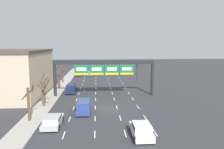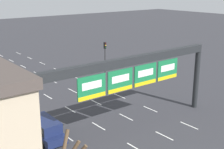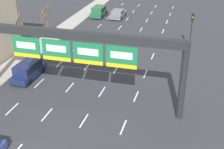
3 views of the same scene
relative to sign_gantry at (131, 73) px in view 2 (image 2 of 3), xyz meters
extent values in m
cube|color=white|center=(-4.95, 2.45, -5.26)|extent=(0.12, 2.00, 0.01)
cube|color=white|center=(-4.95, 7.45, -5.26)|extent=(0.12, 2.00, 0.01)
cube|color=white|center=(-4.95, 12.45, -5.26)|extent=(0.12, 2.00, 0.01)
cube|color=white|center=(-4.95, 17.45, -5.26)|extent=(0.12, 2.00, 0.01)
cube|color=white|center=(-1.65, -2.55, -5.26)|extent=(0.12, 2.00, 0.01)
cube|color=white|center=(-1.65, 2.45, -5.26)|extent=(0.12, 2.00, 0.01)
cube|color=white|center=(-1.65, 7.45, -5.26)|extent=(0.12, 2.00, 0.01)
cube|color=white|center=(-1.65, 12.45, -5.26)|extent=(0.12, 2.00, 0.01)
cube|color=white|center=(-1.65, 17.45, -5.26)|extent=(0.12, 2.00, 0.01)
cube|color=white|center=(-1.65, 22.45, -5.26)|extent=(0.12, 2.00, 0.01)
cube|color=white|center=(-1.65, 27.45, -5.26)|extent=(0.12, 2.00, 0.01)
cube|color=white|center=(1.65, -2.55, -5.26)|extent=(0.12, 2.00, 0.01)
cube|color=white|center=(1.65, 2.45, -5.26)|extent=(0.12, 2.00, 0.01)
cube|color=white|center=(1.65, 7.45, -5.26)|extent=(0.12, 2.00, 0.01)
cube|color=white|center=(1.65, 12.45, -5.26)|extent=(0.12, 2.00, 0.01)
cube|color=white|center=(1.65, 17.45, -5.26)|extent=(0.12, 2.00, 0.01)
cube|color=white|center=(1.65, 22.45, -5.26)|extent=(0.12, 2.00, 0.01)
cube|color=white|center=(1.65, 27.45, -5.26)|extent=(0.12, 2.00, 0.01)
cube|color=white|center=(1.65, 32.45, -5.26)|extent=(0.12, 2.00, 0.01)
cube|color=white|center=(1.65, 37.45, -5.26)|extent=(0.12, 2.00, 0.01)
cube|color=white|center=(4.95, -2.55, -5.26)|extent=(0.12, 2.00, 0.01)
cube|color=white|center=(4.95, 2.45, -5.26)|extent=(0.12, 2.00, 0.01)
cube|color=white|center=(4.95, 7.45, -5.26)|extent=(0.12, 2.00, 0.01)
cube|color=white|center=(4.95, 12.45, -5.26)|extent=(0.12, 2.00, 0.01)
cube|color=white|center=(4.95, 17.45, -5.26)|extent=(0.12, 2.00, 0.01)
cube|color=white|center=(4.95, 22.45, -5.26)|extent=(0.12, 2.00, 0.01)
cube|color=white|center=(4.95, 27.45, -5.26)|extent=(0.12, 2.00, 0.01)
cube|color=white|center=(4.95, 32.45, -5.26)|extent=(0.12, 2.00, 0.01)
cube|color=white|center=(4.95, 37.45, -5.26)|extent=(0.12, 2.00, 0.01)
cylinder|color=#232628|center=(-9.05, 0.04, -1.93)|extent=(0.54, 0.54, 6.68)
cylinder|color=#232628|center=(9.05, 0.04, -1.93)|extent=(0.54, 0.54, 6.68)
cube|color=#232628|center=(0.00, 0.04, 1.06)|extent=(18.10, 0.60, 0.70)
cube|color=#197542|center=(-4.18, -0.30, -0.29)|extent=(2.53, 0.08, 1.81)
cube|color=white|center=(-4.18, -0.34, -0.13)|extent=(1.77, 0.02, 0.58)
cube|color=yellow|center=(-4.18, -0.34, -1.04)|extent=(2.48, 0.02, 0.33)
cube|color=#197542|center=(-1.39, -0.30, -0.29)|extent=(2.53, 0.08, 1.81)
cube|color=white|center=(-1.39, -0.34, -0.13)|extent=(1.77, 0.02, 0.58)
cube|color=yellow|center=(-1.39, -0.34, -1.04)|extent=(2.48, 0.02, 0.33)
cube|color=#197542|center=(1.39, -0.30, -0.29)|extent=(2.53, 0.08, 1.81)
cube|color=white|center=(1.39, -0.34, -0.13)|extent=(1.77, 0.02, 0.58)
cube|color=yellow|center=(1.39, -0.34, -1.04)|extent=(2.48, 0.02, 0.33)
cube|color=#197542|center=(4.18, -0.30, -0.29)|extent=(2.53, 0.08, 1.81)
cube|color=white|center=(4.18, -0.34, -0.13)|extent=(1.77, 0.02, 0.58)
cube|color=yellow|center=(4.18, -0.34, -1.04)|extent=(2.48, 0.02, 0.33)
cube|color=#19234C|center=(-6.53, 3.34, -4.74)|extent=(1.79, 4.70, 0.65)
cube|color=#19234C|center=(-6.53, 3.29, -3.97)|extent=(1.65, 3.29, 0.88)
cube|color=black|center=(-6.53, 3.29, -3.97)|extent=(1.68, 3.03, 0.64)
cylinder|color=black|center=(-7.34, 4.75, -4.93)|extent=(0.22, 0.66, 0.66)
cylinder|color=black|center=(-5.72, 4.75, -4.93)|extent=(0.22, 0.66, 0.66)
cylinder|color=black|center=(-7.34, 1.93, -4.93)|extent=(0.22, 0.66, 0.66)
cylinder|color=black|center=(-5.72, 1.93, -4.93)|extent=(0.22, 0.66, 0.66)
cylinder|color=black|center=(9.05, 15.70, -3.36)|extent=(0.12, 0.12, 3.80)
cube|color=black|center=(9.05, 15.70, -1.01)|extent=(0.30, 0.24, 0.90)
sphere|color=#3D0E0C|center=(9.05, 15.57, -0.71)|extent=(0.20, 0.20, 0.20)
sphere|color=gold|center=(9.05, 15.57, -1.01)|extent=(0.20, 0.20, 0.20)
sphere|color=#0E3515|center=(9.05, 15.57, -1.31)|extent=(0.20, 0.20, 0.20)
camera|label=1|loc=(-1.35, -40.02, 4.33)|focal=35.00mm
camera|label=2|loc=(-16.68, -18.71, 7.06)|focal=50.00mm
camera|label=3|loc=(9.49, -22.28, 9.22)|focal=50.00mm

